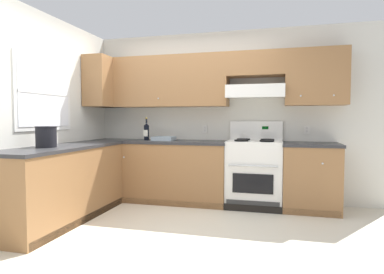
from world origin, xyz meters
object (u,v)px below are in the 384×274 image
(bowl, at_px, (164,139))
(bucket, at_px, (46,136))
(stove, at_px, (254,173))
(wine_bottle, at_px, (146,131))

(bowl, xyz_separation_m, bucket, (-0.89, -1.49, 0.11))
(stove, bearing_deg, bucket, -146.61)
(stove, height_order, wine_bottle, wine_bottle)
(stove, xyz_separation_m, bowl, (-1.35, 0.01, 0.45))
(bowl, bearing_deg, wine_bottle, 176.13)
(bowl, relative_size, bucket, 1.30)
(bowl, height_order, bucket, bucket)
(stove, bearing_deg, bowl, 179.43)
(wine_bottle, height_order, bowl, wine_bottle)
(wine_bottle, relative_size, bucket, 1.45)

